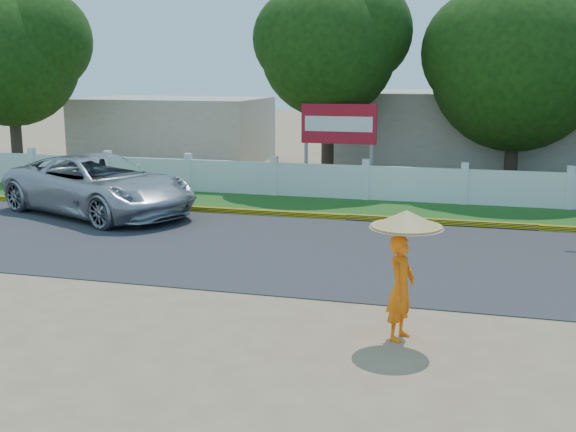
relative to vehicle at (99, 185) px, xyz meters
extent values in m
plane|color=#9E8460|center=(6.90, -6.96, -0.85)|extent=(120.00, 120.00, 0.00)
cube|color=#38383A|center=(6.90, -2.46, -0.84)|extent=(60.00, 7.00, 0.02)
cube|color=#2D601E|center=(6.90, 2.79, -0.83)|extent=(60.00, 3.50, 0.03)
cube|color=yellow|center=(6.90, 1.09, -0.77)|extent=(40.00, 0.18, 0.16)
cube|color=silver|center=(6.90, 4.24, -0.30)|extent=(40.00, 0.10, 1.10)
cube|color=#B7AD99|center=(9.90, 11.04, 0.75)|extent=(10.00, 6.00, 3.20)
cube|color=#B7AD99|center=(-3.10, 12.04, 0.55)|extent=(8.00, 5.00, 2.80)
imported|color=#ACB0B5|center=(0.00, 0.00, 0.00)|extent=(6.71, 4.97, 1.69)
imported|color=orange|center=(9.36, -7.43, -0.04)|extent=(0.53, 0.67, 1.61)
cylinder|color=gray|center=(9.41, -7.43, 0.58)|extent=(0.02, 0.02, 1.05)
cone|color=tan|center=(9.41, -7.43, 1.03)|extent=(1.10, 1.10, 0.27)
cylinder|color=gray|center=(4.69, 5.34, 0.15)|extent=(0.12, 0.12, 2.00)
cylinder|color=gray|center=(6.89, 5.34, 0.15)|extent=(0.12, 0.12, 2.00)
cube|color=#AE121F|center=(5.79, 5.34, 1.45)|extent=(2.50, 0.12, 1.30)
cube|color=silver|center=(5.79, 5.28, 1.45)|extent=(2.25, 0.02, 0.49)
cylinder|color=#473828|center=(-7.41, 6.60, 0.67)|extent=(0.44, 0.44, 3.03)
sphere|color=#1E4610|center=(-7.41, 6.60, 3.63)|extent=(5.25, 5.25, 5.25)
cylinder|color=#473828|center=(5.10, 6.82, 0.87)|extent=(0.44, 0.44, 3.43)
sphere|color=#1E4610|center=(5.10, 6.82, 3.88)|extent=(4.71, 4.71, 4.71)
cylinder|color=#473828|center=(11.32, 7.40, 0.46)|extent=(0.44, 0.44, 2.62)
sphere|color=#1E4610|center=(11.32, 7.40, 3.34)|extent=(5.69, 5.69, 5.69)
camera|label=1|loc=(10.49, -17.98, 3.21)|focal=45.00mm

